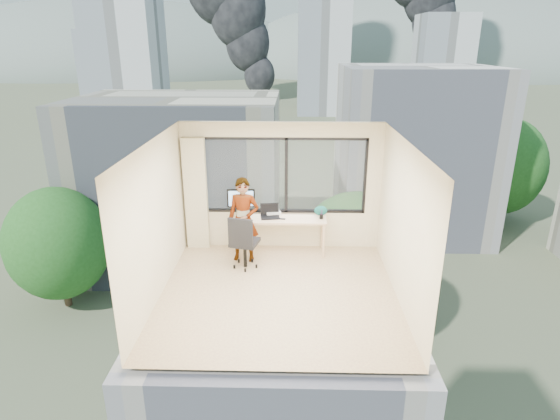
{
  "coord_description": "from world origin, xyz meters",
  "views": [
    {
      "loc": [
        0.21,
        -6.93,
        4.03
      ],
      "look_at": [
        0.0,
        1.0,
        1.15
      ],
      "focal_mm": 29.65,
      "sensor_mm": 36.0,
      "label": 1
    }
  ],
  "objects_px": {
    "desk": "(281,235)",
    "handbag": "(321,211)",
    "person": "(244,220)",
    "chair": "(245,241)",
    "game_console": "(273,212)",
    "laptop": "(270,212)",
    "monitor": "(241,202)"
  },
  "relations": [
    {
      "from": "chair",
      "to": "desk",
      "type": "bearing_deg",
      "value": 59.17
    },
    {
      "from": "game_console",
      "to": "laptop",
      "type": "height_order",
      "value": "laptop"
    },
    {
      "from": "person",
      "to": "laptop",
      "type": "xyz_separation_m",
      "value": [
        0.49,
        0.34,
        0.04
      ]
    },
    {
      "from": "chair",
      "to": "monitor",
      "type": "relative_size",
      "value": 1.95
    },
    {
      "from": "desk",
      "to": "handbag",
      "type": "relative_size",
      "value": 6.95
    },
    {
      "from": "laptop",
      "to": "handbag",
      "type": "relative_size",
      "value": 1.5
    },
    {
      "from": "monitor",
      "to": "laptop",
      "type": "bearing_deg",
      "value": -15.6
    },
    {
      "from": "game_console",
      "to": "chair",
      "type": "bearing_deg",
      "value": -132.74
    },
    {
      "from": "game_console",
      "to": "laptop",
      "type": "distance_m",
      "value": 0.23
    },
    {
      "from": "monitor",
      "to": "handbag",
      "type": "height_order",
      "value": "monitor"
    },
    {
      "from": "person",
      "to": "monitor",
      "type": "xyz_separation_m",
      "value": [
        -0.09,
        0.48,
        0.2
      ]
    },
    {
      "from": "person",
      "to": "chair",
      "type": "bearing_deg",
      "value": -76.47
    },
    {
      "from": "person",
      "to": "handbag",
      "type": "xyz_separation_m",
      "value": [
        1.51,
        0.5,
        0.02
      ]
    },
    {
      "from": "desk",
      "to": "person",
      "type": "distance_m",
      "value": 0.91
    },
    {
      "from": "monitor",
      "to": "chair",
      "type": "bearing_deg",
      "value": -82.92
    },
    {
      "from": "game_console",
      "to": "laptop",
      "type": "relative_size",
      "value": 0.75
    },
    {
      "from": "laptop",
      "to": "monitor",
      "type": "bearing_deg",
      "value": 159.69
    },
    {
      "from": "chair",
      "to": "person",
      "type": "relative_size",
      "value": 0.65
    },
    {
      "from": "game_console",
      "to": "desk",
      "type": "bearing_deg",
      "value": -64.22
    },
    {
      "from": "chair",
      "to": "game_console",
      "type": "xyz_separation_m",
      "value": [
        0.5,
        0.88,
        0.25
      ]
    },
    {
      "from": "monitor",
      "to": "laptop",
      "type": "relative_size",
      "value": 1.42
    },
    {
      "from": "game_console",
      "to": "laptop",
      "type": "xyz_separation_m",
      "value": [
        -0.05,
        -0.21,
        0.08
      ]
    },
    {
      "from": "desk",
      "to": "monitor",
      "type": "xyz_separation_m",
      "value": [
        -0.8,
        0.13,
        0.65
      ]
    },
    {
      "from": "person",
      "to": "game_console",
      "type": "relative_size",
      "value": 5.69
    },
    {
      "from": "person",
      "to": "handbag",
      "type": "distance_m",
      "value": 1.59
    },
    {
      "from": "chair",
      "to": "laptop",
      "type": "distance_m",
      "value": 0.87
    },
    {
      "from": "chair",
      "to": "monitor",
      "type": "xyz_separation_m",
      "value": [
        -0.14,
        0.81,
        0.49
      ]
    },
    {
      "from": "desk",
      "to": "monitor",
      "type": "bearing_deg",
      "value": 170.92
    },
    {
      "from": "person",
      "to": "game_console",
      "type": "bearing_deg",
      "value": 50.77
    },
    {
      "from": "game_console",
      "to": "monitor",
      "type": "bearing_deg",
      "value": 173.23
    },
    {
      "from": "desk",
      "to": "laptop",
      "type": "bearing_deg",
      "value": -178.28
    },
    {
      "from": "monitor",
      "to": "person",
      "type": "bearing_deg",
      "value": -81.85
    }
  ]
}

